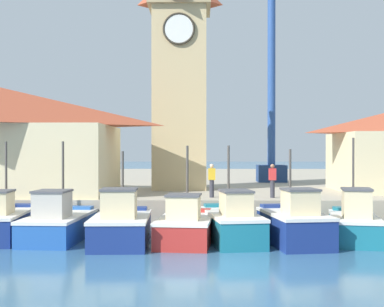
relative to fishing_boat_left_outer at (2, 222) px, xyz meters
The scene contains 13 objects.
ground_plane 9.93m from the fishing_boat_left_outer, 30.88° to the right, with size 300.00×300.00×0.00m, color #386689.
quay_wharf 24.07m from the fishing_boat_left_outer, 69.32° to the left, with size 120.00×40.00×1.38m, color #A89E89.
fishing_boat_left_outer is the anchor object (origin of this frame).
fishing_boat_left_inner 2.31m from the fishing_boat_left_outer, ahead, with size 2.31×4.84×4.04m.
fishing_boat_mid_left 5.14m from the fishing_boat_left_outer, 11.53° to the right, with size 2.36×4.38×3.63m.
fishing_boat_center 7.57m from the fishing_boat_left_outer, ahead, with size 2.44×4.32×3.85m.
fishing_boat_mid_right 9.39m from the fishing_boat_left_outer, ahead, with size 2.54×5.17×3.86m.
fishing_boat_right_inner 11.83m from the fishing_boat_left_outer, ahead, with size 2.58×4.40×3.71m.
fishing_boat_right_outer 14.32m from the fishing_boat_left_outer, ahead, with size 2.51×4.52×4.18m.
clock_tower 14.01m from the fishing_boat_left_outer, 53.99° to the left, with size 3.56×3.56×14.69m.
port_crane_near 22.90m from the fishing_boat_left_outer, 51.60° to the left, with size 3.23×6.77×19.82m.
dock_worker_near_tower 12.32m from the fishing_boat_left_outer, 18.71° to the left, with size 0.34×0.22×1.62m.
dock_worker_along_quay 9.69m from the fishing_boat_left_outer, 25.03° to the left, with size 0.34×0.22×1.62m.
Camera 1 is at (-0.40, -16.62, 3.69)m, focal length 50.00 mm.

